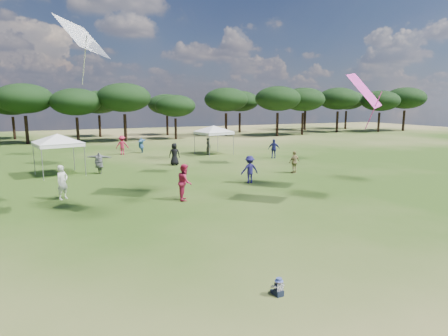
# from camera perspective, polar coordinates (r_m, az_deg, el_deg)

# --- Properties ---
(ground) EXTENTS (140.00, 140.00, 0.00)m
(ground) POSITION_cam_1_polar(r_m,az_deg,el_deg) (9.14, 11.20, -23.83)
(ground) COLOR #345118
(ground) RESTS_ON ground
(tree_line) EXTENTS (108.78, 17.63, 7.77)m
(tree_line) POSITION_cam_1_polar(r_m,az_deg,el_deg) (54.03, -16.44, 9.93)
(tree_line) COLOR black
(tree_line) RESTS_ON ground
(tent_left) EXTENTS (5.72, 5.72, 3.23)m
(tent_left) POSITION_cam_1_polar(r_m,az_deg,el_deg) (28.49, -24.05, 4.54)
(tent_left) COLOR gray
(tent_left) RESTS_ON ground
(tent_right) EXTENTS (5.90, 5.90, 3.14)m
(tent_right) POSITION_cam_1_polar(r_m,az_deg,el_deg) (36.93, -1.58, 6.30)
(tent_right) COLOR gray
(tent_right) RESTS_ON ground
(toddler) EXTENTS (0.33, 0.37, 0.50)m
(toddler) POSITION_cam_1_polar(r_m,az_deg,el_deg) (10.50, 8.28, -17.58)
(toddler) COLOR black
(toddler) RESTS_ON ground
(festival_crowd) EXTENTS (29.30, 21.23, 1.92)m
(festival_crowd) POSITION_cam_1_polar(r_m,az_deg,el_deg) (28.45, -17.50, 1.01)
(festival_crowd) COLOR white
(festival_crowd) RESTS_ON ground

